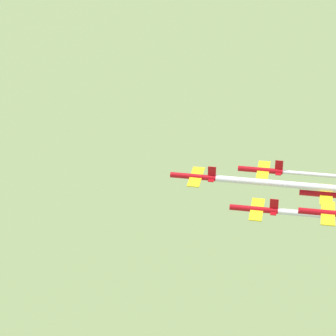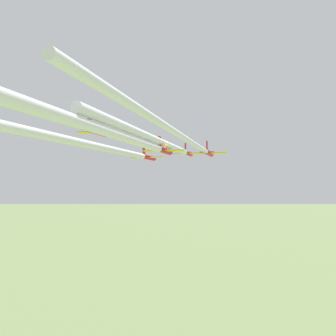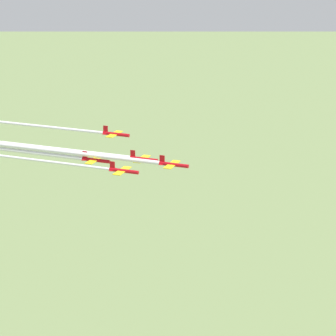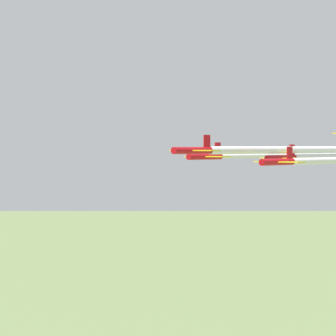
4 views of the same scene
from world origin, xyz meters
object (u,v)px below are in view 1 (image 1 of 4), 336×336
jet_1 (256,209)px  jet_2 (262,170)px  jet_0 (195,177)px  jet_3 (327,213)px  jet_4 (325,194)px

jet_1 → jet_2: (2.17, 13.31, 0.68)m
jet_0 → jet_3: 26.73m
jet_1 → jet_4: 13.31m
jet_0 → jet_3: jet_3 is taller
jet_1 → jet_0: bearing=59.5°
jet_2 → jet_4: (10.23, -8.50, -0.31)m
jet_0 → jet_4: bearing=-90.0°
jet_3 → jet_4: 14.05m
jet_1 → jet_3: (10.23, -8.50, 4.30)m
jet_2 → jet_3: (8.05, -21.82, 3.62)m
jet_0 → jet_4: (22.63, -3.70, -1.33)m
jet_3 → jet_4: jet_3 is taller
jet_2 → jet_4: 13.30m
jet_0 → jet_4: 22.97m
jet_0 → jet_2: (12.40, 4.81, -1.02)m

